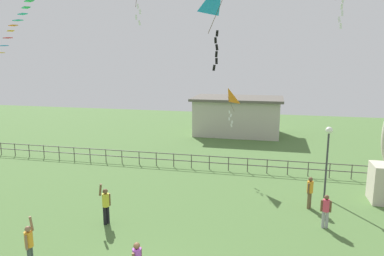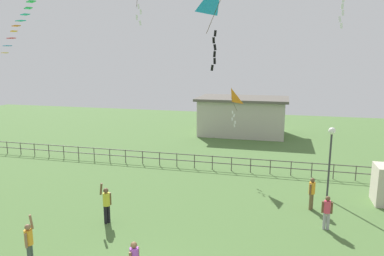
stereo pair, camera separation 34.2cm
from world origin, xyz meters
name	(u,v)px [view 2 (the right image)]	position (x,y,z in m)	size (l,w,h in m)	color
lamppost	(331,147)	(6.62, 10.51, 2.86)	(0.36, 0.36, 3.86)	#38383D
person_0	(327,210)	(6.20, 6.86, 0.88)	(0.46, 0.28, 1.52)	#99999E
person_1	(106,203)	(-3.30, 5.00, 0.98)	(0.41, 0.47, 1.95)	black
person_2	(312,191)	(5.71, 8.90, 0.93)	(0.30, 0.44, 1.61)	brown
person_5	(29,241)	(-4.38, 1.31, 0.92)	(0.29, 0.49, 1.83)	#3F4C47
kite_0	(221,0)	(2.12, 3.06, 9.10)	(0.98, 1.10, 2.87)	#198CD1
kite_4	(231,98)	(0.94, 13.67, 4.88)	(1.00, 1.00, 2.48)	orange
waterfront_railing	(212,161)	(-0.31, 14.00, 0.62)	(36.03, 0.06, 0.95)	#4C4742
pavilion_building	(242,116)	(0.30, 26.00, 1.85)	(8.66, 5.45, 3.65)	#B7B2A3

